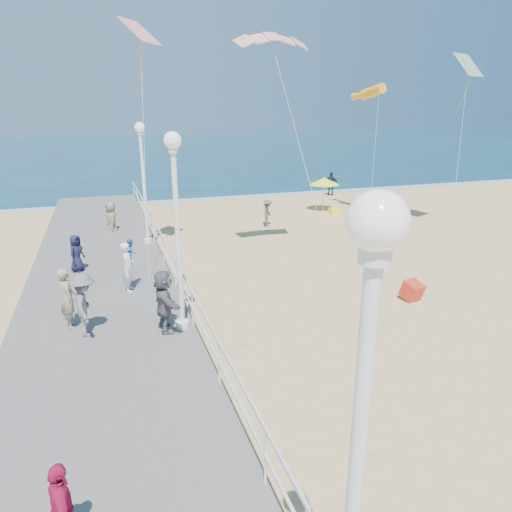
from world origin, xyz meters
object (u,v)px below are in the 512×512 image
object	(u,v)px
lamp_post_near	(359,444)
lamp_post_mid	(177,213)
beach_walker_a	(268,213)
woman_holding_toddler	(128,267)
beach_walker_c	(112,220)
beach_umbrella	(324,181)
toddler_held	(131,252)
spectator_4	(76,253)
box_kite	(412,292)
beach_chair_right	(387,214)
spectator_5	(164,301)
beach_walker_b	(331,184)
beach_chair_left	(334,211)
lamp_post_far	(143,171)
spectator_2	(85,305)
spectator_6	(68,298)
spectator_3	(63,510)

from	to	relation	value
lamp_post_near	lamp_post_mid	bearing A→B (deg)	90.00
beach_walker_a	woman_holding_toddler	bearing A→B (deg)	169.77
beach_walker_c	beach_umbrella	size ratio (longest dim) A/B	0.88
lamp_post_mid	beach_walker_c	bearing A→B (deg)	97.10
woman_holding_toddler	beach_walker_a	bearing A→B (deg)	-34.16
toddler_held	beach_walker_a	distance (m)	11.42
woman_holding_toddler	beach_walker_c	world-z (taller)	woman_holding_toddler
beach_walker_a	beach_walker_c	xyz separation A→B (m)	(-8.28, 0.13, 0.19)
spectator_4	box_kite	distance (m)	12.19
beach_walker_a	beach_chair_right	size ratio (longest dim) A/B	2.73
spectator_5	beach_walker_b	bearing A→B (deg)	-43.87
beach_walker_c	beach_chair_left	distance (m)	13.28
lamp_post_mid	woman_holding_toddler	xyz separation A→B (m)	(-1.20, 3.29, -2.42)
beach_walker_b	beach_walker_c	xyz separation A→B (m)	(-16.08, -7.26, 0.05)
beach_walker_b	spectator_4	bearing A→B (deg)	65.79
beach_walker_c	lamp_post_near	bearing A→B (deg)	-4.90
lamp_post_far	spectator_2	world-z (taller)	lamp_post_far
beach_walker_b	lamp_post_near	bearing A→B (deg)	91.43
lamp_post_far	beach_chair_right	world-z (taller)	lamp_post_far
beach_umbrella	lamp_post_far	bearing A→B (deg)	-155.39
lamp_post_mid	spectator_5	size ratio (longest dim) A/B	3.02
woman_holding_toddler	spectator_6	bearing A→B (deg)	151.59
beach_walker_c	box_kite	size ratio (longest dim) A/B	3.13
spectator_3	box_kite	distance (m)	12.46
lamp_post_near	beach_walker_b	distance (m)	31.77
lamp_post_near	beach_chair_left	world-z (taller)	lamp_post_near
lamp_post_far	beach_umbrella	distance (m)	12.85
beach_walker_a	beach_umbrella	bearing A→B (deg)	-27.77
lamp_post_mid	spectator_2	xyz separation A→B (m)	(-2.51, 0.42, -2.39)
toddler_held	beach_walker_b	size ratio (longest dim) A/B	0.51
lamp_post_mid	beach_umbrella	xyz separation A→B (m)	(11.58, 14.30, -1.75)
beach_umbrella	spectator_6	bearing A→B (deg)	-137.62
spectator_2	beach_walker_a	xyz separation A→B (m)	(9.31, 11.26, -0.52)
lamp_post_far	beach_umbrella	bearing A→B (deg)	24.61
beach_walker_a	toddler_held	bearing A→B (deg)	169.80
lamp_post_near	woman_holding_toddler	xyz separation A→B (m)	(-1.20, 12.29, -2.42)
beach_chair_left	beach_walker_c	bearing A→B (deg)	-174.49
spectator_2	beach_walker_a	distance (m)	14.62
spectator_6	beach_chair_right	world-z (taller)	spectator_6
spectator_2	beach_chair_left	bearing A→B (deg)	-47.97
toddler_held	spectator_2	bearing A→B (deg)	163.84
beach_walker_a	beach_walker_b	size ratio (longest dim) A/B	0.85
spectator_5	spectator_6	xyz separation A→B (m)	(-2.49, 1.06, -0.00)
beach_walker_c	lamp_post_far	bearing A→B (deg)	18.70
lamp_post_far	woman_holding_toddler	xyz separation A→B (m)	(-1.20, -5.71, -2.42)
lamp_post_far	toddler_held	xyz separation A→B (m)	(-1.05, -5.56, -1.96)
spectator_2	beach_walker_b	size ratio (longest dim) A/B	0.98
lamp_post_mid	spectator_6	world-z (taller)	lamp_post_mid
lamp_post_mid	beach_chair_right	world-z (taller)	lamp_post_mid
spectator_3	spectator_6	size ratio (longest dim) A/B	0.82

